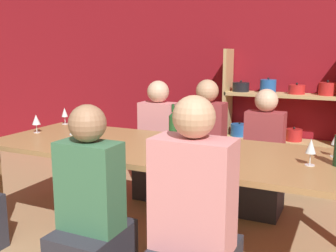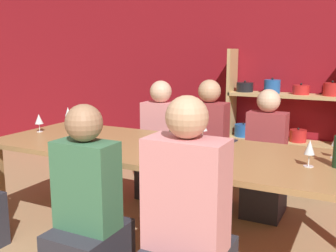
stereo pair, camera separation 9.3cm
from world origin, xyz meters
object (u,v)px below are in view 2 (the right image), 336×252
Objects in this scene: dining_table at (162,156)px; wine_bottle_dark at (173,126)px; wine_glass_white_a at (203,127)px; person_far_c at (161,153)px; person_near_b at (88,223)px; person_far_b at (208,158)px; wine_glass_empty_a at (310,148)px; wine_glass_red_c at (68,112)px; wine_glass_empty_b at (74,130)px; shelf_unit at (283,130)px; cell_phone at (230,141)px; wine_glass_red_a at (336,142)px; person_near_c at (186,250)px; wine_glass_red_b at (39,119)px; person_far_a at (265,169)px.

wine_bottle_dark is (-0.02, 0.24, 0.20)m from dining_table.
person_far_c is at bearing 142.25° from wine_glass_white_a.
person_far_b is (0.15, 1.70, 0.02)m from person_near_b.
person_far_c is (-0.38, 1.70, 0.01)m from person_near_b.
wine_glass_empty_a is at bearing -13.94° from wine_bottle_dark.
wine_glass_white_a is at bearing -3.76° from wine_glass_red_c.
wine_bottle_dark is 1.87× the size of wine_glass_empty_b.
shelf_unit is 1.01m from person_far_b.
wine_bottle_dark is at bearing -113.60° from shelf_unit.
wine_bottle_dark is 0.26× the size of person_near_b.
wine_glass_white_a is 0.14× the size of person_near_b.
wine_glass_white_a is 0.26m from cell_phone.
shelf_unit is 2.34m from wine_glass_empty_b.
person_far_b is (-0.56, -0.81, -0.19)m from shelf_unit.
shelf_unit reaches higher than person_far_c.
wine_glass_red_a is 0.13× the size of person_near_c.
wine_glass_red_c reaches higher than wine_glass_red_a.
person_far_a is at bearing 24.33° from wine_glass_red_b.
shelf_unit reaches higher than person_near_c.
wine_glass_red_b is 0.13× the size of person_near_c.
dining_table is at bearing 20.69° from wine_glass_empty_b.
person_near_c reaches higher than wine_glass_red_a.
wine_glass_red_c is at bearing 26.09° from person_far_c.
wine_glass_red_a is 0.14× the size of person_far_a.
shelf_unit is 2.62m from person_near_b.
person_far_c reaches higher than wine_glass_white_a.
wine_glass_red_b is 0.46m from wine_glass_red_c.
person_far_b is at bearing 16.70° from wine_glass_red_c.
person_far_a is at bearing 40.77° from wine_glass_empty_b.
person_near_c is at bearing -26.86° from wine_glass_empty_b.
dining_table is at bearing 86.44° from person_far_b.
wine_glass_white_a is at bearing 142.25° from person_far_c.
wine_glass_empty_b is at bearing -145.31° from wine_glass_white_a.
person_near_c reaches higher than wine_glass_empty_b.
dining_table is at bearing 54.14° from person_far_a.
shelf_unit is 4.98× the size of wine_bottle_dark.
person_far_b is at bearing 105.74° from wine_glass_white_a.
shelf_unit is 1.79m from dining_table.
wine_glass_empty_b reaches higher than wine_glass_white_a.
person_far_a is at bearing -89.43° from shelf_unit.
shelf_unit is 0.85m from person_far_a.
dining_table is at bearing 118.62° from person_far_c.
wine_glass_red_b is 1.77m from cell_phone.
wine_glass_red_c is at bearing 168.57° from wine_glass_empty_a.
wine_bottle_dark is at bearing 94.22° from dining_table.
wine_glass_empty_b is (-1.29, -1.94, 0.23)m from shelf_unit.
wine_glass_empty_b is (-0.65, -0.49, -0.01)m from wine_bottle_dark.
shelf_unit is 1.30m from cell_phone.
person_far_b is at bearing 32.98° from wine_glass_red_b.
wine_glass_red_b is at bearing 24.33° from person_far_a.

